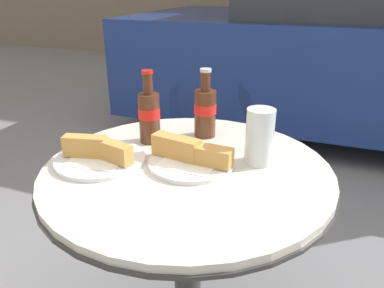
{
  "coord_description": "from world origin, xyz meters",
  "views": [
    {
      "loc": [
        0.34,
        -0.85,
        1.15
      ],
      "look_at": [
        0.0,
        0.04,
        0.74
      ],
      "focal_mm": 35.0,
      "sensor_mm": 36.0,
      "label": 1
    }
  ],
  "objects_px": {
    "drinking_glass": "(259,139)",
    "lunch_plate_near": "(99,155)",
    "bistro_table": "(187,210)",
    "cola_bottle_left": "(205,110)",
    "lunch_plate_far": "(191,157)",
    "cola_bottle_right": "(149,115)"
  },
  "relations": [
    {
      "from": "drinking_glass",
      "to": "cola_bottle_left",
      "type": "bearing_deg",
      "value": 146.02
    },
    {
      "from": "cola_bottle_left",
      "to": "drinking_glass",
      "type": "height_order",
      "value": "cola_bottle_left"
    },
    {
      "from": "lunch_plate_near",
      "to": "cola_bottle_left",
      "type": "bearing_deg",
      "value": 53.62
    },
    {
      "from": "drinking_glass",
      "to": "lunch_plate_near",
      "type": "xyz_separation_m",
      "value": [
        -0.41,
        -0.15,
        -0.05
      ]
    },
    {
      "from": "bistro_table",
      "to": "cola_bottle_right",
      "type": "xyz_separation_m",
      "value": [
        -0.17,
        0.12,
        0.23
      ]
    },
    {
      "from": "cola_bottle_right",
      "to": "lunch_plate_near",
      "type": "relative_size",
      "value": 0.89
    },
    {
      "from": "lunch_plate_near",
      "to": "lunch_plate_far",
      "type": "relative_size",
      "value": 1.07
    },
    {
      "from": "cola_bottle_left",
      "to": "lunch_plate_near",
      "type": "relative_size",
      "value": 0.87
    },
    {
      "from": "bistro_table",
      "to": "cola_bottle_left",
      "type": "bearing_deg",
      "value": 96.65
    },
    {
      "from": "bistro_table",
      "to": "lunch_plate_near",
      "type": "bearing_deg",
      "value": -165.91
    },
    {
      "from": "bistro_table",
      "to": "drinking_glass",
      "type": "distance_m",
      "value": 0.29
    },
    {
      "from": "cola_bottle_left",
      "to": "bistro_table",
      "type": "bearing_deg",
      "value": -83.35
    },
    {
      "from": "lunch_plate_near",
      "to": "lunch_plate_far",
      "type": "xyz_separation_m",
      "value": [
        0.24,
        0.07,
        0.0
      ]
    },
    {
      "from": "lunch_plate_far",
      "to": "bistro_table",
      "type": "bearing_deg",
      "value": -116.04
    },
    {
      "from": "drinking_glass",
      "to": "lunch_plate_near",
      "type": "bearing_deg",
      "value": -160.04
    },
    {
      "from": "cola_bottle_left",
      "to": "lunch_plate_near",
      "type": "bearing_deg",
      "value": -126.38
    },
    {
      "from": "bistro_table",
      "to": "drinking_glass",
      "type": "xyz_separation_m",
      "value": [
        0.18,
        0.09,
        0.21
      ]
    },
    {
      "from": "bistro_table",
      "to": "cola_bottle_right",
      "type": "distance_m",
      "value": 0.31
    },
    {
      "from": "bistro_table",
      "to": "lunch_plate_near",
      "type": "height_order",
      "value": "lunch_plate_near"
    },
    {
      "from": "lunch_plate_near",
      "to": "lunch_plate_far",
      "type": "bearing_deg",
      "value": 16.59
    },
    {
      "from": "cola_bottle_right",
      "to": "drinking_glass",
      "type": "relative_size",
      "value": 1.45
    },
    {
      "from": "cola_bottle_right",
      "to": "lunch_plate_near",
      "type": "bearing_deg",
      "value": -110.5
    }
  ]
}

